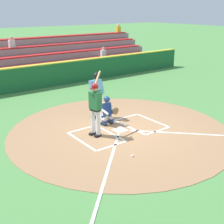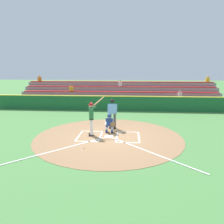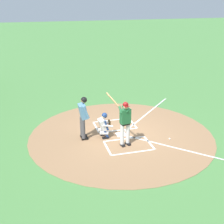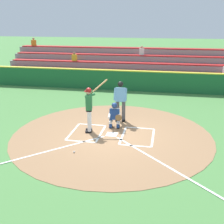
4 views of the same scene
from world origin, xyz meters
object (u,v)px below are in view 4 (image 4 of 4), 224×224
(batter, at_px, (89,106))
(baseball, at_px, (74,152))
(catcher, at_px, (115,115))
(plate_umpire, at_px, (121,98))

(batter, distance_m, baseball, 2.27)
(catcher, xyz_separation_m, plate_umpire, (-0.10, -0.87, 0.49))
(plate_umpire, distance_m, baseball, 3.79)
(batter, distance_m, plate_umpire, 1.81)
(plate_umpire, bearing_deg, baseball, 73.08)
(batter, xyz_separation_m, plate_umpire, (-1.03, -1.49, -0.02))
(catcher, relative_size, plate_umpire, 0.61)
(plate_umpire, height_order, baseball, plate_umpire)
(batter, height_order, plate_umpire, batter)
(baseball, bearing_deg, batter, -90.78)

